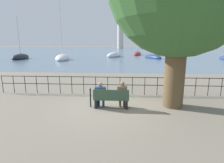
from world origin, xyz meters
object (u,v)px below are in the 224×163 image
closed_umbrella (90,96)px  sailboat_0 (137,54)px  harbor_lighthouse (120,32)px  seated_person_left (101,93)px  sailboat_5 (114,55)px  sailboat_3 (153,57)px  sailboat_2 (21,57)px  park_bench (111,99)px  sailboat_1 (62,58)px  seated_person_right (122,93)px

closed_umbrella → sailboat_0: size_ratio=0.11×
sailboat_0 → harbor_lighthouse: bearing=104.4°
seated_person_left → closed_umbrella: 0.50m
sailboat_0 → sailboat_5: bearing=-114.6°
sailboat_3 → sailboat_2: bearing=165.4°
seated_person_left → park_bench: bearing=-8.5°
park_bench → harbor_lighthouse: (-1.77, 138.25, 13.08)m
seated_person_left → sailboat_5: bearing=91.9°
harbor_lighthouse → seated_person_left: bearing=-89.5°
park_bench → sailboat_1: (-11.28, 26.00, -0.06)m
park_bench → sailboat_2: 34.18m
sailboat_3 → sailboat_5: 9.50m
sailboat_2 → sailboat_5: bearing=15.3°
sailboat_3 → seated_person_left: bearing=-126.4°
sailboat_1 → closed_umbrella: bearing=-80.4°
sailboat_0 → sailboat_2: bearing=-135.6°
park_bench → seated_person_left: bearing=171.5°
sailboat_1 → harbor_lighthouse: harbor_lighthouse is taller
sailboat_0 → sailboat_2: sailboat_2 is taller
sailboat_2 → sailboat_1: bearing=-15.7°
seated_person_right → park_bench: bearing=-171.5°
sailboat_0 → harbor_lighthouse: size_ratio=0.29×
closed_umbrella → sailboat_0: (5.68, 44.21, -0.20)m
seated_person_left → sailboat_1: sailboat_1 is taller
sailboat_1 → harbor_lighthouse: (9.51, 112.25, 13.14)m
sailboat_2 → sailboat_3: bearing=0.9°
seated_person_left → sailboat_3: (7.50, 31.31, -0.39)m
seated_person_right → sailboat_1: (-11.77, 25.93, -0.32)m
park_bench → harbor_lighthouse: size_ratio=0.06×
seated_person_left → sailboat_0: 44.55m
sailboat_0 → closed_umbrella: bearing=-86.9°
harbor_lighthouse → closed_umbrella: bearing=-89.7°
seated_person_right → sailboat_0: size_ratio=0.15×
park_bench → sailboat_3: bearing=77.4°
sailboat_0 → sailboat_2: size_ratio=0.95×
sailboat_0 → harbor_lighthouse: (-6.48, 93.93, 13.19)m
park_bench → sailboat_2: bearing=126.8°
sailboat_2 → sailboat_3: sailboat_2 is taller
sailboat_2 → harbor_lighthouse: 113.24m
sailboat_0 → sailboat_5: 11.10m
seated_person_left → harbor_lighthouse: bearing=90.5°
closed_umbrella → sailboat_5: 35.13m
seated_person_right → closed_umbrella: bearing=178.5°
park_bench → sailboat_0: 44.57m
park_bench → sailboat_0: bearing=83.9°
sailboat_3 → sailboat_5: bearing=133.2°
sailboat_0 → sailboat_3: 13.14m
park_bench → sailboat_0: (4.71, 44.32, -0.11)m
sailboat_2 → harbor_lighthouse: harbor_lighthouse is taller
harbor_lighthouse → seated_person_right: bearing=-89.1°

